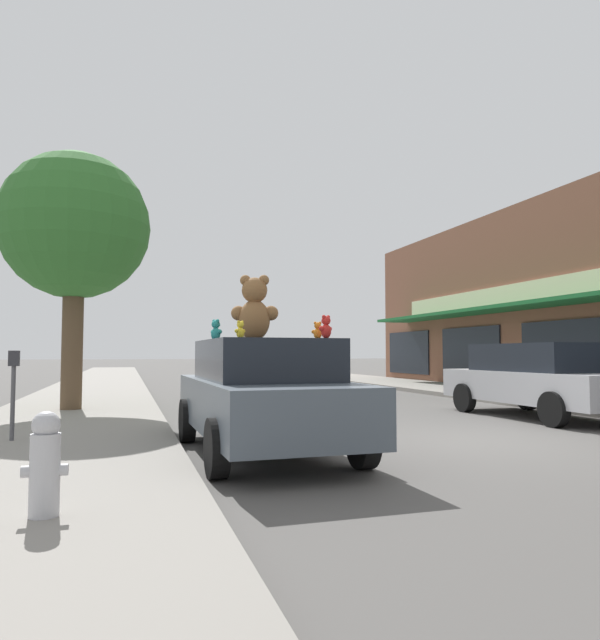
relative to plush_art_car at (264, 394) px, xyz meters
The scene contains 13 objects.
ground_plane 3.42m from the plush_art_car, ahead, with size 260.00×260.00×0.00m, color #514F4C.
sidewalk_near 2.92m from the plush_art_car, behind, with size 3.47×90.00×0.14m.
plush_art_car is the anchor object (origin of this frame).
teddy_bear_giant 1.25m from the plush_art_car, 96.99° to the left, with size 0.72×0.51×0.95m.
teddy_bear_cream 1.15m from the plush_art_car, 98.35° to the left, with size 0.19×0.16×0.26m.
teddy_bear_red 1.39m from the plush_art_car, 57.42° to the right, with size 0.22×0.18×0.30m.
teddy_bear_yellow 1.14m from the plush_art_car, 125.88° to the right, with size 0.17×0.14×0.23m.
teddy_bear_teal 1.33m from the plush_art_car, 122.79° to the left, with size 0.19×0.24×0.32m.
teddy_bear_orange 1.21m from the plush_art_car, 50.03° to the right, with size 0.17×0.13×0.23m.
parked_car_far_center 7.12m from the plush_art_car, 21.17° to the left, with size 1.95×4.68×1.58m.
street_tree 7.45m from the plush_art_car, 116.48° to the left, with size 3.29×3.29×5.75m.
fire_hydrant 3.76m from the plush_art_car, 129.59° to the right, with size 0.33×0.22×0.79m.
parking_meter 3.59m from the plush_art_car, 158.46° to the left, with size 0.14×0.10×1.27m.
Camera 1 is at (-5.13, -7.75, 1.37)m, focal length 32.00 mm.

